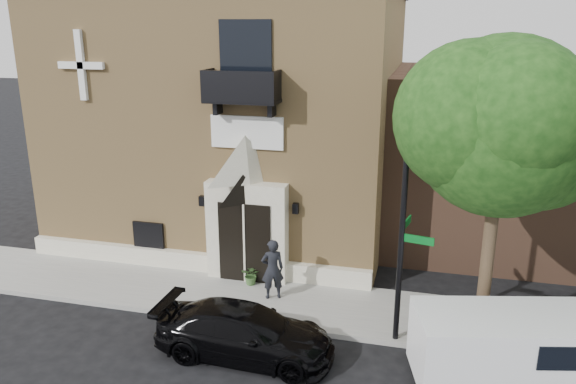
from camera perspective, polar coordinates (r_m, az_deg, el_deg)
name	(u,v)px	position (r m, az deg, el deg)	size (l,w,h in m)	color
ground	(252,328)	(16.03, -3.72, -13.59)	(120.00, 120.00, 0.00)	black
sidewalk	(299,304)	(17.02, 1.14, -11.33)	(42.00, 3.00, 0.15)	gray
church	(239,114)	(22.58, -4.96, 7.95)	(12.20, 11.01, 9.30)	tan
street_tree_left	(504,126)	(13.74, 21.10, 6.31)	(4.97, 4.38, 7.77)	#38281C
black_sedan	(245,332)	(14.55, -4.41, -14.02)	(1.85, 4.55, 1.32)	black
cargo_van	(527,349)	(14.18, 23.07, -14.47)	(4.95, 2.86, 1.90)	white
street_sign	(402,240)	(14.30, 11.55, -4.75)	(0.87, 0.98, 5.52)	black
fire_hydrant	(526,337)	(15.74, 23.03, -13.41)	(0.44, 0.35, 0.78)	#B82A05
planter	(251,275)	(17.93, -3.73, -8.41)	(0.58, 0.50, 0.64)	#436B33
pedestrian_near	(272,269)	(16.83, -1.59, -7.83)	(0.68, 0.45, 1.87)	black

